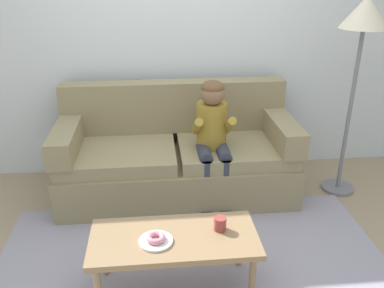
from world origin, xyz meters
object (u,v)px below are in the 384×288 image
(floor_lamp, at_px, (363,28))
(donut, at_px, (156,238))
(mug, at_px, (220,224))
(couch, at_px, (177,156))
(toy_controller, at_px, (122,243))
(coffee_table, at_px, (174,243))
(person_child, at_px, (213,132))

(floor_lamp, bearing_deg, donut, -145.40)
(mug, xyz_separation_m, floor_lamp, (1.33, 1.12, 1.03))
(couch, height_order, donut, couch)
(donut, xyz_separation_m, floor_lamp, (1.74, 1.20, 1.05))
(toy_controller, height_order, floor_lamp, floor_lamp)
(mug, bearing_deg, floor_lamp, 39.93)
(coffee_table, xyz_separation_m, mug, (0.30, 0.04, 0.09))
(coffee_table, relative_size, floor_lamp, 0.60)
(mug, distance_m, toy_controller, 0.93)
(coffee_table, xyz_separation_m, floor_lamp, (1.63, 1.16, 1.13))
(person_child, relative_size, mug, 12.24)
(person_child, xyz_separation_m, floor_lamp, (1.23, 0.07, 0.83))
(donut, distance_m, toy_controller, 0.74)
(coffee_table, distance_m, floor_lamp, 2.30)
(coffee_table, height_order, donut, donut)
(person_child, distance_m, donut, 1.26)
(couch, xyz_separation_m, mug, (0.20, -1.26, 0.12))
(mug, distance_m, floor_lamp, 2.02)
(toy_controller, bearing_deg, donut, -88.19)
(coffee_table, xyz_separation_m, person_child, (0.40, 1.09, 0.29))
(couch, distance_m, floor_lamp, 1.92)
(donut, bearing_deg, couch, 80.96)
(person_child, distance_m, toy_controller, 1.17)
(floor_lamp, bearing_deg, couch, 174.67)
(donut, relative_size, floor_lamp, 0.07)
(mug, height_order, floor_lamp, floor_lamp)
(couch, distance_m, donut, 1.37)
(person_child, height_order, donut, person_child)
(coffee_table, height_order, person_child, person_child)
(mug, height_order, toy_controller, mug)
(coffee_table, bearing_deg, donut, -158.63)
(toy_controller, bearing_deg, floor_lamp, -5.99)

